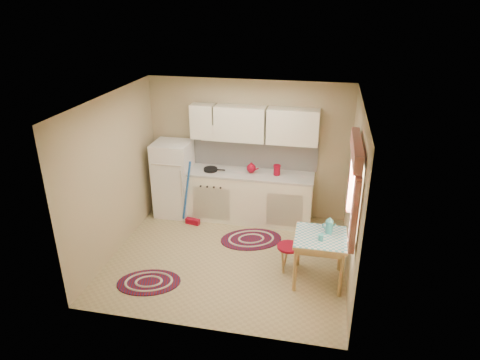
% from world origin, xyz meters
% --- Properties ---
extents(room_shell, '(3.64, 3.60, 2.52)m').
position_xyz_m(room_shell, '(0.16, 0.24, 1.60)').
color(room_shell, tan).
rests_on(room_shell, ground).
extents(fridge, '(0.65, 0.60, 1.40)m').
position_xyz_m(fridge, '(-1.32, 1.25, 0.70)').
color(fridge, white).
rests_on(fridge, ground).
extents(broom, '(0.30, 0.17, 1.20)m').
position_xyz_m(broom, '(-0.87, 0.90, 0.60)').
color(broom, blue).
rests_on(broom, ground).
extents(base_cabinets, '(2.25, 0.60, 0.88)m').
position_xyz_m(base_cabinets, '(0.08, 1.30, 0.44)').
color(base_cabinets, white).
rests_on(base_cabinets, ground).
extents(countertop, '(2.27, 0.62, 0.04)m').
position_xyz_m(countertop, '(0.08, 1.30, 0.90)').
color(countertop, beige).
rests_on(countertop, base_cabinets).
extents(frying_pan, '(0.26, 0.26, 0.05)m').
position_xyz_m(frying_pan, '(-0.61, 1.25, 0.94)').
color(frying_pan, black).
rests_on(frying_pan, countertop).
extents(red_kettle, '(0.22, 0.21, 0.18)m').
position_xyz_m(red_kettle, '(0.12, 1.30, 1.01)').
color(red_kettle, maroon).
rests_on(red_kettle, countertop).
extents(red_canister, '(0.15, 0.15, 0.16)m').
position_xyz_m(red_canister, '(0.57, 1.30, 1.00)').
color(red_canister, maroon).
rests_on(red_canister, countertop).
extents(table, '(0.72, 0.72, 0.72)m').
position_xyz_m(table, '(1.39, -0.31, 0.36)').
color(table, tan).
rests_on(table, ground).
extents(stool, '(0.44, 0.44, 0.42)m').
position_xyz_m(stool, '(0.95, -0.15, 0.21)').
color(stool, maroon).
rests_on(stool, ground).
extents(coffee_pot, '(0.15, 0.14, 0.26)m').
position_xyz_m(coffee_pot, '(1.50, -0.19, 0.85)').
color(coffee_pot, teal).
rests_on(coffee_pot, table).
extents(mug, '(0.09, 0.09, 0.10)m').
position_xyz_m(mug, '(1.39, -0.41, 0.77)').
color(mug, teal).
rests_on(mug, table).
extents(rug_center, '(1.21, 1.01, 0.02)m').
position_xyz_m(rug_center, '(0.26, 0.58, 0.01)').
color(rug_center, maroon).
rests_on(rug_center, ground).
extents(rug_left, '(1.04, 0.83, 0.02)m').
position_xyz_m(rug_left, '(-0.98, -0.88, 0.01)').
color(rug_left, maroon).
rests_on(rug_left, ground).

